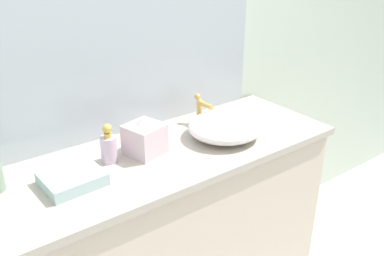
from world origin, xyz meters
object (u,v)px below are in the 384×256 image
Objects in this scene: sink_basin at (226,126)px; soap_dispenser at (109,147)px; tissue_box at (144,137)px; folded_hand_towel at (72,179)px.

sink_basin is 0.52m from soap_dispenser.
sink_basin is 2.02× the size of tissue_box.
sink_basin is 0.37m from tissue_box.
sink_basin is 0.69m from folded_hand_towel.
soap_dispenser is 0.20m from folded_hand_towel.
tissue_box is at bearing -8.45° from soap_dispenser.
sink_basin is at bearing -11.87° from tissue_box.
folded_hand_towel is (-0.69, 0.03, -0.03)m from sink_basin.
folded_hand_towel is (-0.18, -0.07, -0.04)m from soap_dispenser.
soap_dispenser reaches higher than sink_basin.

